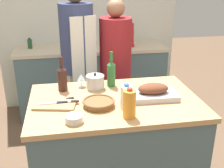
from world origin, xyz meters
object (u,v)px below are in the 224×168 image
at_px(wine_bottle_dark, 111,73).
at_px(mixing_bowl, 74,118).
at_px(knife_chef, 54,103).
at_px(roasting_pan, 153,92).
at_px(wicker_basket, 99,103).
at_px(milk_jug, 126,97).
at_px(wine_glass_left, 81,78).
at_px(cutting_board, 55,105).
at_px(wine_bottle_green, 62,78).
at_px(person_cook_aproned, 78,59).
at_px(knife_bread, 69,101).
at_px(stock_pot, 95,82).
at_px(knife_paring, 64,100).
at_px(stand_mixer, 127,37).
at_px(juice_jug, 129,104).
at_px(person_cook_guest, 115,67).
at_px(condiment_bottle_short, 121,38).
at_px(condiment_bottle_tall, 30,44).

bearing_deg(wine_bottle_dark, mixing_bowl, -121.01).
bearing_deg(wine_bottle_dark, knife_chef, -147.78).
distance_m(roasting_pan, wine_bottle_dark, 0.42).
height_order(wicker_basket, milk_jug, milk_jug).
bearing_deg(wine_bottle_dark, wine_glass_left, 174.33).
bearing_deg(cutting_board, wine_bottle_green, 77.58).
bearing_deg(wicker_basket, person_cook_aproned, 94.81).
distance_m(wine_bottle_dark, person_cook_aproned, 0.69).
bearing_deg(mixing_bowl, roasting_pan, 24.09).
bearing_deg(knife_bread, stock_pot, 49.64).
bearing_deg(knife_paring, wine_glass_left, 58.59).
bearing_deg(stock_pot, stand_mixer, 66.80).
height_order(roasting_pan, wine_glass_left, roasting_pan).
xyz_separation_m(juice_jug, wine_bottle_green, (-0.44, 0.56, 0.01)).
relative_size(wine_bottle_dark, knife_chef, 1.42).
relative_size(roasting_pan, person_cook_guest, 0.24).
bearing_deg(person_cook_guest, knife_bread, -110.50).
distance_m(knife_paring, knife_bread, 0.09).
bearing_deg(knife_paring, knife_chef, -132.18).
bearing_deg(wine_bottle_green, person_cook_guest, 49.06).
bearing_deg(milk_jug, cutting_board, 166.09).
relative_size(roasting_pan, milk_jug, 1.99).
relative_size(stock_pot, person_cook_guest, 0.10).
bearing_deg(knife_paring, mixing_bowl, -81.15).
distance_m(cutting_board, knife_bread, 0.11).
bearing_deg(knife_paring, condiment_bottle_short, 65.10).
xyz_separation_m(wicker_basket, stand_mixer, (0.60, 1.72, 0.10)).
height_order(knife_paring, person_cook_aproned, person_cook_aproned).
relative_size(roasting_pan, cutting_board, 1.14).
xyz_separation_m(wicker_basket, condiment_bottle_tall, (-0.66, 1.84, 0.04)).
bearing_deg(person_cook_aproned, wine_glass_left, -111.95).
height_order(condiment_bottle_tall, person_cook_guest, person_cook_guest).
height_order(wine_bottle_dark, stand_mixer, stand_mixer).
distance_m(mixing_bowl, wine_bottle_green, 0.57).
height_order(wine_glass_left, person_cook_aproned, person_cook_aproned).
distance_m(knife_chef, condiment_bottle_short, 2.06).
distance_m(knife_paring, stand_mixer, 1.79).
bearing_deg(mixing_bowl, stand_mixer, 67.55).
bearing_deg(condiment_bottle_tall, knife_paring, -76.38).
distance_m(wine_glass_left, knife_bread, 0.36).
xyz_separation_m(wicker_basket, condiment_bottle_short, (0.57, 1.93, 0.05)).
height_order(mixing_bowl, knife_bread, mixing_bowl).
bearing_deg(juice_jug, wine_glass_left, 114.87).
relative_size(milk_jug, condiment_bottle_short, 1.24).
xyz_separation_m(wine_glass_left, person_cook_guest, (0.42, 0.61, -0.12)).
bearing_deg(milk_jug, wine_bottle_green, 137.01).
bearing_deg(milk_jug, roasting_pan, 29.67).
bearing_deg(wine_bottle_green, wine_bottle_dark, 3.89).
bearing_deg(knife_chef, cutting_board, -68.31).
bearing_deg(stock_pot, knife_bread, -130.36).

